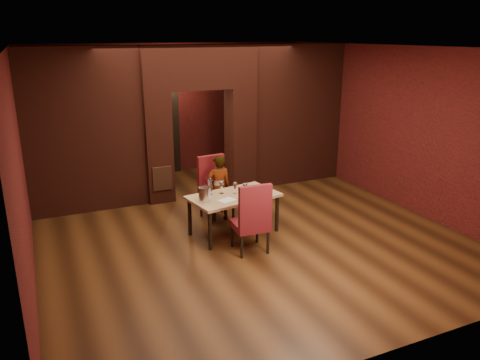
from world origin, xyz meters
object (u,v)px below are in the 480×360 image
Objects in this scene: water_bottle at (210,186)px; potted_plant at (254,199)px; person_seated at (219,188)px; wine_glass_b at (235,188)px; wine_glass_a at (222,188)px; wine_bucket at (205,194)px; wine_glass_c at (245,190)px; dining_table at (234,214)px; chair_far at (217,189)px; chair_near at (250,216)px.

potted_plant is (1.21, 0.74, -0.66)m from water_bottle.
wine_glass_b is at bearing 100.26° from person_seated.
wine_glass_a is 0.21m from water_bottle.
person_seated is 5.14× the size of wine_bucket.
wine_glass_a is at bearing 140.49° from wine_glass_c.
chair_far is (-0.01, 0.78, 0.24)m from dining_table.
wine_bucket is (-0.57, -0.10, 0.48)m from dining_table.
wine_bucket is at bearing -126.25° from water_bottle.
chair_far is 0.11m from person_seated.
water_bottle reaches higher than wine_glass_a.
chair_near is at bearing -96.23° from wine_glass_b.
wine_glass_a is 0.49× the size of potted_plant.
wine_glass_a is at bearing -142.75° from potted_plant.
chair_far is at bearing -84.96° from person_seated.
potted_plant is at bearing 57.00° from wine_glass_c.
chair_far is 5.54× the size of wine_glass_c.
chair_far reaches higher than wine_bucket.
chair_near reaches higher than potted_plant.
wine_glass_b is 0.63× the size of water_bottle.
water_bottle is at bearing 58.83° from person_seated.
wine_bucket is (-0.41, -0.26, 0.02)m from wine_glass_a.
wine_glass_a is 1.40m from potted_plant.
wine_glass_a is 1.08× the size of wine_glass_b.
chair_near is 6.02× the size of wine_glass_b.
wine_glass_a is 0.68× the size of water_bottle.
dining_table is 0.74m from person_seated.
chair_far reaches higher than wine_glass_a.
potted_plant is at bearing -114.15° from chair_near.
chair_far is at bearing -87.23° from chair_near.
wine_glass_c is at bearing -39.51° from wine_glass_a.
wine_glass_c is at bearing -123.00° from potted_plant.
wine_glass_b is at bearing -90.99° from chair_far.
wine_glass_b reaches higher than potted_plant.
person_seated reaches higher than wine_glass_b.
person_seated is at bearing 102.77° from wine_glass_c.
wine_glass_a is 0.86× the size of wine_bucket.
chair_near is at bearing -107.99° from wine_glass_c.
wine_glass_a is 0.98× the size of wine_glass_c.
wine_bucket reaches higher than wine_glass_a.
wine_glass_c is at bearing -55.74° from wine_glass_b.
chair_far is 3.84× the size of water_bottle.
dining_table is 0.77m from chair_near.
water_bottle is at bearing 173.32° from wine_glass_a.
potted_plant is (1.00, 0.76, -0.61)m from wine_glass_a.
potted_plant is (0.85, 0.14, -0.38)m from chair_far.
wine_glass_c is 0.69× the size of water_bottle.
wine_bucket is at bearing -128.58° from chair_far.
potted_plant is (0.79, 0.86, -0.60)m from wine_glass_b.
dining_table is 7.20× the size of wine_glass_a.
chair_near is 0.87m from wine_bucket.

